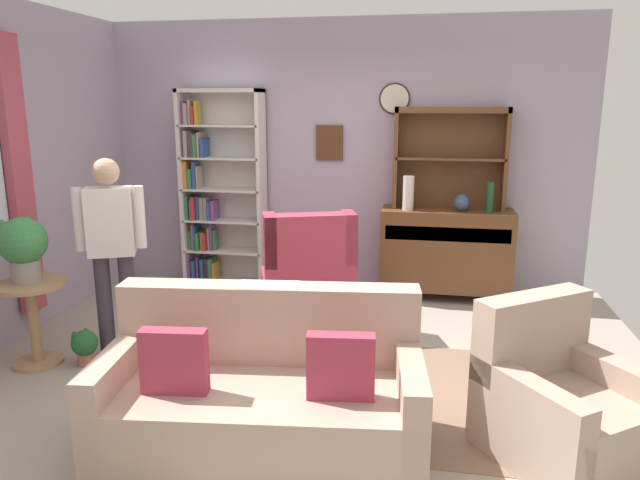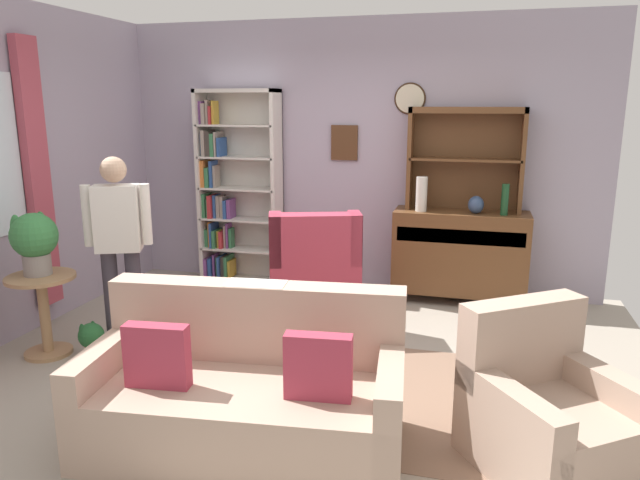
{
  "view_description": "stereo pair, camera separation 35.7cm",
  "coord_description": "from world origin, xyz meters",
  "px_view_note": "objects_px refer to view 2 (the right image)",
  "views": [
    {
      "loc": [
        0.87,
        -4.04,
        1.96
      ],
      "look_at": [
        0.1,
        0.2,
        0.95
      ],
      "focal_mm": 33.01,
      "sensor_mm": 36.0,
      "label": 1
    },
    {
      "loc": [
        1.22,
        -3.97,
        1.96
      ],
      "look_at": [
        0.1,
        0.2,
        0.95
      ],
      "focal_mm": 33.01,
      "sensor_mm": 36.0,
      "label": 2
    }
  ],
  "objects_px": {
    "bookshelf": "(233,191)",
    "vase_tall": "(421,194)",
    "wingback_chair": "(314,283)",
    "potted_plant_small": "(91,337)",
    "person_reading": "(119,240)",
    "armchair_floral": "(548,417)",
    "vase_round": "(476,205)",
    "bottle_wine": "(505,200)",
    "sideboard": "(460,252)",
    "sideboard_hutch": "(466,145)",
    "couch_floral": "(246,394)",
    "plant_stand": "(44,306)",
    "potted_plant_large": "(34,239)"
  },
  "relations": [
    {
      "from": "sideboard",
      "to": "wingback_chair",
      "type": "bearing_deg",
      "value": -141.85
    },
    {
      "from": "person_reading",
      "to": "armchair_floral",
      "type": "bearing_deg",
      "value": -14.63
    },
    {
      "from": "vase_tall",
      "to": "potted_plant_large",
      "type": "distance_m",
      "value": 3.44
    },
    {
      "from": "vase_tall",
      "to": "person_reading",
      "type": "height_order",
      "value": "person_reading"
    },
    {
      "from": "couch_floral",
      "to": "person_reading",
      "type": "xyz_separation_m",
      "value": [
        -1.48,
        1.05,
        0.59
      ]
    },
    {
      "from": "sideboard",
      "to": "person_reading",
      "type": "height_order",
      "value": "person_reading"
    },
    {
      "from": "vase_round",
      "to": "potted_plant_small",
      "type": "xyz_separation_m",
      "value": [
        -2.87,
        -2.05,
        -0.84
      ]
    },
    {
      "from": "wingback_chair",
      "to": "person_reading",
      "type": "height_order",
      "value": "person_reading"
    },
    {
      "from": "plant_stand",
      "to": "potted_plant_large",
      "type": "distance_m",
      "value": 0.54
    },
    {
      "from": "vase_tall",
      "to": "vase_round",
      "type": "height_order",
      "value": "vase_tall"
    },
    {
      "from": "vase_round",
      "to": "sideboard",
      "type": "bearing_deg",
      "value": 152.83
    },
    {
      "from": "couch_floral",
      "to": "vase_tall",
      "type": "bearing_deg",
      "value": 76.15
    },
    {
      "from": "bookshelf",
      "to": "sideboard_hutch",
      "type": "relative_size",
      "value": 1.91
    },
    {
      "from": "vase_round",
      "to": "wingback_chair",
      "type": "distance_m",
      "value": 1.75
    },
    {
      "from": "bookshelf",
      "to": "vase_round",
      "type": "xyz_separation_m",
      "value": [
        2.58,
        -0.15,
        -0.01
      ]
    },
    {
      "from": "sideboard_hutch",
      "to": "vase_round",
      "type": "distance_m",
      "value": 0.6
    },
    {
      "from": "vase_round",
      "to": "armchair_floral",
      "type": "relative_size",
      "value": 0.16
    },
    {
      "from": "sideboard_hutch",
      "to": "potted_plant_small",
      "type": "height_order",
      "value": "sideboard_hutch"
    },
    {
      "from": "couch_floral",
      "to": "armchair_floral",
      "type": "distance_m",
      "value": 1.68
    },
    {
      "from": "person_reading",
      "to": "potted_plant_large",
      "type": "bearing_deg",
      "value": -155.69
    },
    {
      "from": "potted_plant_small",
      "to": "armchair_floral",
      "type": "bearing_deg",
      "value": -10.15
    },
    {
      "from": "bottle_wine",
      "to": "person_reading",
      "type": "bearing_deg",
      "value": -148.77
    },
    {
      "from": "wingback_chair",
      "to": "potted_plant_small",
      "type": "relative_size",
      "value": 3.8
    },
    {
      "from": "sideboard",
      "to": "wingback_chair",
      "type": "height_order",
      "value": "wingback_chair"
    },
    {
      "from": "bottle_wine",
      "to": "potted_plant_large",
      "type": "distance_m",
      "value": 4.09
    },
    {
      "from": "couch_floral",
      "to": "plant_stand",
      "type": "relative_size",
      "value": 2.88
    },
    {
      "from": "sideboard_hutch",
      "to": "person_reading",
      "type": "height_order",
      "value": "sideboard_hutch"
    },
    {
      "from": "wingback_chair",
      "to": "sideboard",
      "type": "bearing_deg",
      "value": 38.15
    },
    {
      "from": "vase_tall",
      "to": "bottle_wine",
      "type": "relative_size",
      "value": 1.13
    },
    {
      "from": "armchair_floral",
      "to": "bottle_wine",
      "type": "bearing_deg",
      "value": 94.04
    },
    {
      "from": "sideboard",
      "to": "armchair_floral",
      "type": "relative_size",
      "value": 1.21
    },
    {
      "from": "sideboard_hutch",
      "to": "plant_stand",
      "type": "bearing_deg",
      "value": -143.73
    },
    {
      "from": "vase_round",
      "to": "bottle_wine",
      "type": "distance_m",
      "value": 0.27
    },
    {
      "from": "potted_plant_large",
      "to": "potted_plant_small",
      "type": "height_order",
      "value": "potted_plant_large"
    },
    {
      "from": "sideboard",
      "to": "armchair_floral",
      "type": "bearing_deg",
      "value": -78.01
    },
    {
      "from": "sideboard_hutch",
      "to": "plant_stand",
      "type": "height_order",
      "value": "sideboard_hutch"
    },
    {
      "from": "sideboard",
      "to": "plant_stand",
      "type": "bearing_deg",
      "value": -145.06
    },
    {
      "from": "vase_tall",
      "to": "vase_round",
      "type": "bearing_deg",
      "value": 1.49
    },
    {
      "from": "bookshelf",
      "to": "vase_tall",
      "type": "distance_m",
      "value": 2.07
    },
    {
      "from": "armchair_floral",
      "to": "vase_round",
      "type": "bearing_deg",
      "value": 99.56
    },
    {
      "from": "vase_tall",
      "to": "armchair_floral",
      "type": "bearing_deg",
      "value": -69.84
    },
    {
      "from": "vase_round",
      "to": "potted_plant_large",
      "type": "distance_m",
      "value": 3.88
    },
    {
      "from": "sideboard",
      "to": "couch_floral",
      "type": "height_order",
      "value": "sideboard"
    },
    {
      "from": "sideboard",
      "to": "vase_round",
      "type": "distance_m",
      "value": 0.52
    },
    {
      "from": "armchair_floral",
      "to": "wingback_chair",
      "type": "relative_size",
      "value": 1.02
    },
    {
      "from": "plant_stand",
      "to": "person_reading",
      "type": "distance_m",
      "value": 0.78
    },
    {
      "from": "person_reading",
      "to": "potted_plant_small",
      "type": "bearing_deg",
      "value": -125.37
    },
    {
      "from": "sideboard_hutch",
      "to": "vase_round",
      "type": "xyz_separation_m",
      "value": [
        0.13,
        -0.18,
        -0.55
      ]
    },
    {
      "from": "sideboard",
      "to": "bottle_wine",
      "type": "distance_m",
      "value": 0.69
    },
    {
      "from": "couch_floral",
      "to": "vase_round",
      "type": "bearing_deg",
      "value": 66.89
    }
  ]
}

